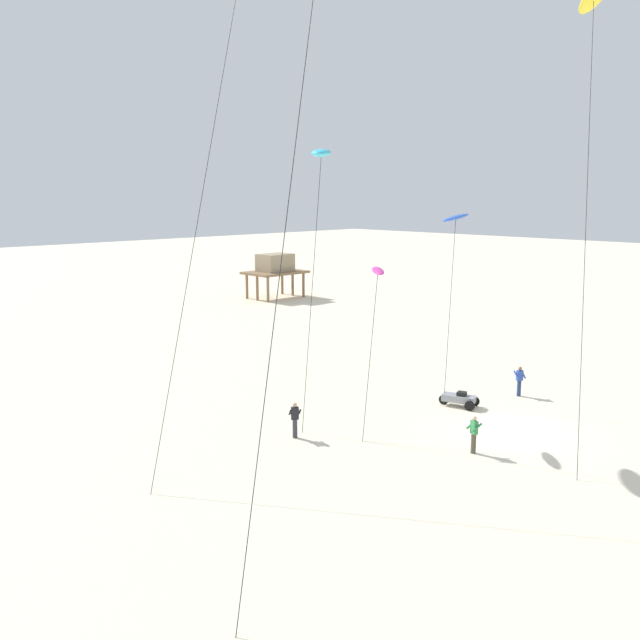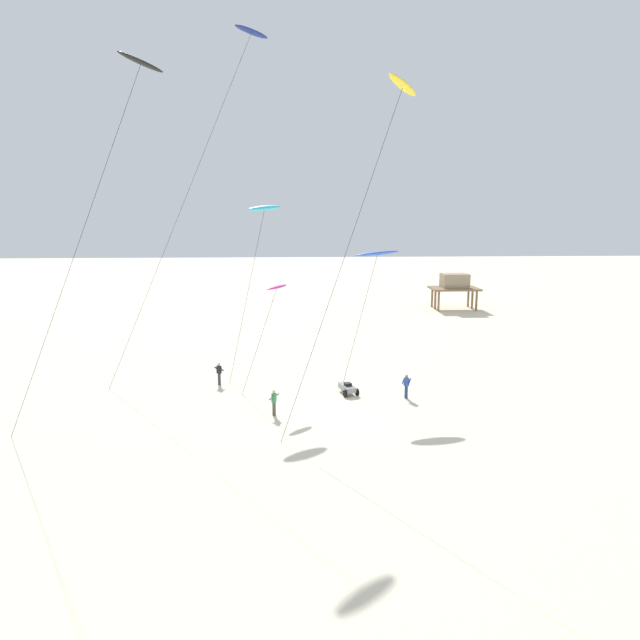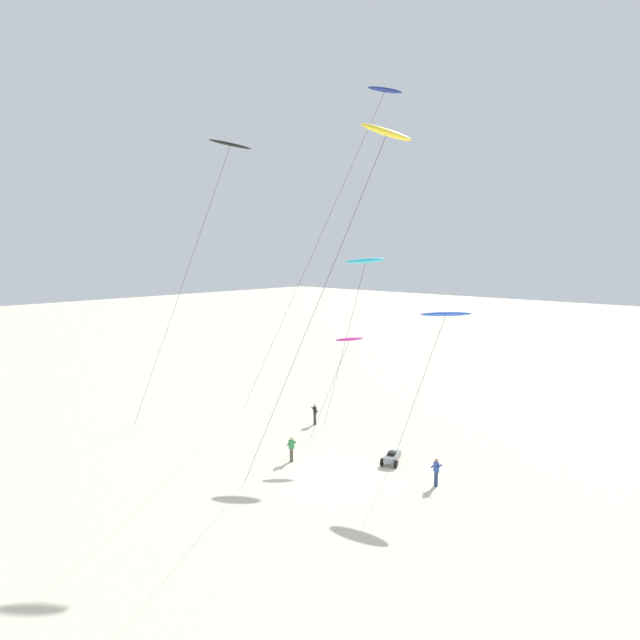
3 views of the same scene
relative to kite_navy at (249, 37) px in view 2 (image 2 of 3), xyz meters
name	(u,v)px [view 2 (image 2 of 3)]	position (x,y,z in m)	size (l,w,h in m)	color
ground_plane	(332,414)	(5.44, -11.78, -25.57)	(260.00, 260.00, 0.00)	beige
kite_navy	(249,37)	(0.00, 0.00, 0.00)	(11.87, 6.83, 26.44)	navy
kite_cyan	(264,209)	(1.03, -3.29, -12.69)	(4.21, 2.84, 13.24)	#33BFE0
kite_blue	(377,254)	(9.14, -5.53, -15.89)	(4.40, 2.31, 10.06)	blue
kite_black	(139,67)	(-5.78, -10.50, -4.62)	(8.78, 5.56, 21.67)	black
kite_magenta	(276,288)	(1.91, -6.20, -18.21)	(3.40, 2.34, 7.61)	#D8339E
kite_yellow	(402,88)	(9.31, -12.38, -5.98)	(8.38, 5.27, 20.37)	yellow
kite_flyer_nearest	(274,402)	(1.77, -11.88, -24.68)	(0.68, 0.69, 1.67)	#4C4738
kite_flyer_middle	(406,386)	(10.79, -8.96, -24.68)	(0.72, 0.71, 1.67)	navy
kite_flyer_furthest	(219,373)	(-2.44, -5.10, -24.68)	(0.72, 0.71, 1.67)	#33333D
stilt_house	(454,284)	(24.61, 27.59, -22.20)	(6.21, 4.30, 4.71)	#846647
beach_buggy	(347,388)	(6.84, -7.75, -25.15)	(1.37, 2.13, 0.82)	gray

